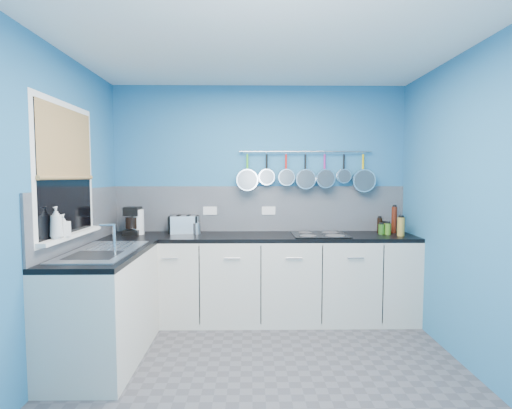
{
  "coord_description": "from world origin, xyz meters",
  "views": [
    {
      "loc": [
        -0.1,
        -2.86,
        1.51
      ],
      "look_at": [
        -0.05,
        0.75,
        1.25
      ],
      "focal_mm": 27.56,
      "sensor_mm": 36.0,
      "label": 1
    }
  ],
  "objects_px": {
    "soap_bottle_a": "(56,223)",
    "soap_bottle_b": "(63,225)",
    "toaster": "(184,224)",
    "paper_towel": "(138,222)",
    "hob": "(320,235)",
    "coffee_maker": "(132,221)",
    "canister": "(197,228)"
  },
  "relations": [
    {
      "from": "toaster",
      "to": "coffee_maker",
      "type": "bearing_deg",
      "value": 178.33
    },
    {
      "from": "paper_towel",
      "to": "toaster",
      "type": "distance_m",
      "value": 0.47
    },
    {
      "from": "coffee_maker",
      "to": "hob",
      "type": "distance_m",
      "value": 1.96
    },
    {
      "from": "soap_bottle_a",
      "to": "toaster",
      "type": "distance_m",
      "value": 1.51
    },
    {
      "from": "soap_bottle_a",
      "to": "soap_bottle_b",
      "type": "relative_size",
      "value": 1.39
    },
    {
      "from": "paper_towel",
      "to": "canister",
      "type": "xyz_separation_m",
      "value": [
        0.61,
        0.04,
        -0.07
      ]
    },
    {
      "from": "soap_bottle_a",
      "to": "toaster",
      "type": "xyz_separation_m",
      "value": [
        0.71,
        1.32,
        -0.18
      ]
    },
    {
      "from": "canister",
      "to": "hob",
      "type": "relative_size",
      "value": 0.21
    },
    {
      "from": "soap_bottle_b",
      "to": "coffee_maker",
      "type": "distance_m",
      "value": 1.13
    },
    {
      "from": "paper_towel",
      "to": "soap_bottle_b",
      "type": "bearing_deg",
      "value": -102.56
    },
    {
      "from": "paper_towel",
      "to": "toaster",
      "type": "xyz_separation_m",
      "value": [
        0.46,
        0.09,
        -0.04
      ]
    },
    {
      "from": "soap_bottle_b",
      "to": "coffee_maker",
      "type": "height_order",
      "value": "soap_bottle_b"
    },
    {
      "from": "coffee_maker",
      "to": "toaster",
      "type": "relative_size",
      "value": 1.0
    },
    {
      "from": "soap_bottle_a",
      "to": "paper_towel",
      "type": "distance_m",
      "value": 1.26
    },
    {
      "from": "coffee_maker",
      "to": "canister",
      "type": "relative_size",
      "value": 2.51
    },
    {
      "from": "soap_bottle_a",
      "to": "soap_bottle_b",
      "type": "bearing_deg",
      "value": 90.0
    },
    {
      "from": "toaster",
      "to": "hob",
      "type": "relative_size",
      "value": 0.52
    },
    {
      "from": "soap_bottle_a",
      "to": "hob",
      "type": "relative_size",
      "value": 0.43
    },
    {
      "from": "canister",
      "to": "hob",
      "type": "xyz_separation_m",
      "value": [
        1.29,
        -0.12,
        -0.05
      ]
    },
    {
      "from": "paper_towel",
      "to": "coffee_maker",
      "type": "xyz_separation_m",
      "value": [
        -0.06,
        -0.02,
        0.01
      ]
    },
    {
      "from": "soap_bottle_a",
      "to": "coffee_maker",
      "type": "height_order",
      "value": "soap_bottle_a"
    },
    {
      "from": "coffee_maker",
      "to": "hob",
      "type": "xyz_separation_m",
      "value": [
        1.95,
        -0.07,
        -0.14
      ]
    },
    {
      "from": "soap_bottle_b",
      "to": "toaster",
      "type": "relative_size",
      "value": 0.59
    },
    {
      "from": "soap_bottle_b",
      "to": "canister",
      "type": "bearing_deg",
      "value": 53.62
    },
    {
      "from": "paper_towel",
      "to": "canister",
      "type": "bearing_deg",
      "value": 4.1
    },
    {
      "from": "toaster",
      "to": "canister",
      "type": "relative_size",
      "value": 2.52
    },
    {
      "from": "soap_bottle_b",
      "to": "toaster",
      "type": "bearing_deg",
      "value": 59.53
    },
    {
      "from": "soap_bottle_a",
      "to": "canister",
      "type": "height_order",
      "value": "soap_bottle_a"
    },
    {
      "from": "soap_bottle_b",
      "to": "toaster",
      "type": "height_order",
      "value": "soap_bottle_b"
    },
    {
      "from": "soap_bottle_b",
      "to": "hob",
      "type": "xyz_separation_m",
      "value": [
        2.15,
        1.04,
        -0.23
      ]
    },
    {
      "from": "toaster",
      "to": "paper_towel",
      "type": "bearing_deg",
      "value": 177.88
    },
    {
      "from": "soap_bottle_b",
      "to": "canister",
      "type": "height_order",
      "value": "soap_bottle_b"
    }
  ]
}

